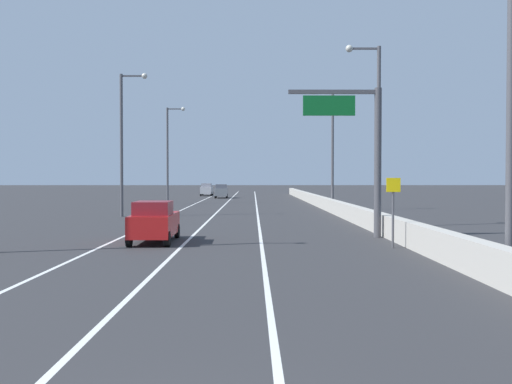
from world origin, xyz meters
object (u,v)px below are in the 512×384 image
(lamp_post_left_near, at_px, (1,96))
(car_silver_2, at_px, (207,190))
(car_red_1, at_px, (154,222))
(lamp_post_left_mid, at_px, (125,135))
(lamp_post_left_far, at_px, (170,149))
(overhead_sign_gantry, at_px, (363,143))
(speed_advisory_sign, at_px, (393,207))
(lamp_post_right_third, at_px, (330,142))
(lamp_post_right_second, at_px, (375,124))
(car_gray_0, at_px, (221,191))
(lamp_post_right_near, at_px, (503,68))

(lamp_post_left_near, relative_size, car_silver_2, 2.50)
(car_silver_2, bearing_deg, car_red_1, -87.49)
(lamp_post_left_mid, bearing_deg, lamp_post_left_far, 89.00)
(overhead_sign_gantry, bearing_deg, car_red_1, -167.88)
(lamp_post_left_near, distance_m, car_red_1, 8.48)
(speed_advisory_sign, bearing_deg, overhead_sign_gantry, 95.63)
(lamp_post_right_third, distance_m, lamp_post_left_far, 21.17)
(lamp_post_right_second, relative_size, car_gray_0, 2.63)
(lamp_post_right_near, xyz_separation_m, car_red_1, (-12.03, 9.69, -5.31))
(lamp_post_left_near, height_order, lamp_post_left_mid, same)
(lamp_post_right_third, distance_m, car_gray_0, 34.61)
(overhead_sign_gantry, distance_m, car_gray_0, 57.37)
(lamp_post_left_mid, bearing_deg, car_red_1, -73.56)
(lamp_post_right_third, height_order, lamp_post_left_mid, same)
(speed_advisory_sign, relative_size, lamp_post_left_far, 0.27)
(lamp_post_right_third, height_order, car_red_1, lamp_post_right_third)
(speed_advisory_sign, bearing_deg, lamp_post_left_far, 110.27)
(overhead_sign_gantry, relative_size, car_red_1, 1.59)
(speed_advisory_sign, relative_size, lamp_post_right_third, 0.27)
(overhead_sign_gantry, height_order, lamp_post_left_far, lamp_post_left_far)
(lamp_post_right_third, bearing_deg, overhead_sign_gantry, -93.60)
(lamp_post_left_near, relative_size, lamp_post_left_far, 1.00)
(speed_advisory_sign, xyz_separation_m, lamp_post_right_near, (1.48, -7.37, 4.51))
(lamp_post_left_mid, bearing_deg, lamp_post_left_near, -90.52)
(overhead_sign_gantry, height_order, lamp_post_right_second, lamp_post_right_second)
(lamp_post_right_second, xyz_separation_m, lamp_post_left_mid, (-17.26, 9.60, 0.00))
(lamp_post_right_second, height_order, lamp_post_left_mid, same)
(car_gray_0, bearing_deg, lamp_post_right_near, -79.95)
(car_red_1, bearing_deg, car_silver_2, 92.51)
(lamp_post_right_third, distance_m, lamp_post_left_near, 34.58)
(lamp_post_right_third, xyz_separation_m, car_gray_0, (-11.68, 32.15, -5.27))
(lamp_post_right_near, bearing_deg, lamp_post_right_third, 90.64)
(lamp_post_left_far, bearing_deg, overhead_sign_gantry, -68.11)
(speed_advisory_sign, xyz_separation_m, car_silver_2, (-13.58, 71.42, -0.74))
(speed_advisory_sign, distance_m, car_gray_0, 61.75)
(speed_advisory_sign, relative_size, lamp_post_left_mid, 0.27)
(lamp_post_right_second, distance_m, lamp_post_left_far, 35.50)
(lamp_post_left_mid, distance_m, car_red_1, 19.45)
(lamp_post_right_third, relative_size, car_gray_0, 2.63)
(lamp_post_right_near, height_order, lamp_post_left_mid, same)
(lamp_post_right_near, relative_size, lamp_post_right_second, 1.00)
(lamp_post_right_second, distance_m, lamp_post_left_near, 21.20)
(car_gray_0, distance_m, car_silver_2, 11.01)
(lamp_post_right_second, bearing_deg, lamp_post_left_near, -145.45)
(lamp_post_left_far, distance_m, car_gray_0, 20.26)
(car_red_1, relative_size, car_silver_2, 1.07)
(lamp_post_right_second, bearing_deg, car_silver_2, 103.86)
(car_gray_0, height_order, car_red_1, car_gray_0)
(lamp_post_right_near, xyz_separation_m, lamp_post_left_far, (-16.95, 49.25, 0.00))
(lamp_post_right_second, height_order, lamp_post_right_third, same)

